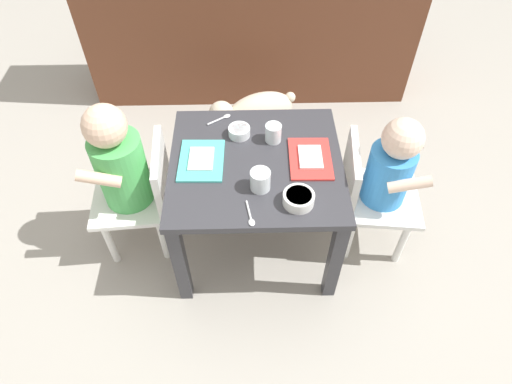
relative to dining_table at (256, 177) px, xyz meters
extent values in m
plane|color=#9E998E|center=(0.00, 0.00, -0.37)|extent=(7.00, 7.00, 0.00)
cube|color=brown|center=(0.00, 1.07, 0.06)|extent=(1.65, 0.35, 0.87)
cube|color=#333338|center=(0.00, 0.00, 0.06)|extent=(0.59, 0.56, 0.03)
cube|color=#333338|center=(-0.27, -0.25, -0.16)|extent=(0.04, 0.04, 0.42)
cube|color=#333338|center=(0.27, -0.25, -0.16)|extent=(0.04, 0.04, 0.42)
cube|color=#333338|center=(-0.27, 0.25, -0.16)|extent=(0.04, 0.04, 0.42)
cube|color=#333338|center=(0.27, 0.25, -0.16)|extent=(0.04, 0.04, 0.42)
cube|color=white|center=(-0.47, 0.02, -0.12)|extent=(0.30, 0.30, 0.02)
cube|color=white|center=(-0.34, 0.02, 0.00)|extent=(0.04, 0.27, 0.22)
cylinder|color=#4CB259|center=(-0.47, 0.02, 0.03)|extent=(0.18, 0.18, 0.28)
sphere|color=beige|center=(-0.48, 0.01, 0.23)|extent=(0.14, 0.14, 0.14)
cylinder|color=white|center=(-0.57, 0.11, -0.25)|extent=(0.03, 0.03, 0.24)
cylinder|color=white|center=(-0.56, -0.09, -0.25)|extent=(0.03, 0.03, 0.24)
cylinder|color=white|center=(-0.37, 0.12, -0.25)|extent=(0.03, 0.03, 0.24)
cylinder|color=white|center=(-0.36, -0.08, -0.25)|extent=(0.03, 0.03, 0.24)
cylinder|color=beige|center=(-0.52, 0.11, 0.10)|extent=(0.15, 0.05, 0.09)
cylinder|color=beige|center=(-0.51, -0.09, 0.10)|extent=(0.15, 0.05, 0.09)
cube|color=white|center=(0.47, -0.01, -0.12)|extent=(0.31, 0.31, 0.02)
cube|color=white|center=(0.34, 0.01, 0.00)|extent=(0.05, 0.27, 0.22)
cylinder|color=#388CD8|center=(0.47, -0.01, 0.00)|extent=(0.16, 0.16, 0.22)
sphere|color=beige|center=(0.48, -0.01, 0.18)|extent=(0.14, 0.14, 0.14)
cylinder|color=white|center=(0.55, -0.12, -0.25)|extent=(0.03, 0.03, 0.24)
cylinder|color=white|center=(0.58, 0.08, -0.25)|extent=(0.03, 0.03, 0.24)
cylinder|color=white|center=(0.36, -0.09, -0.25)|extent=(0.03, 0.03, 0.24)
cylinder|color=white|center=(0.38, 0.10, -0.25)|extent=(0.03, 0.03, 0.24)
cylinder|color=beige|center=(0.50, -0.10, 0.06)|extent=(0.15, 0.06, 0.09)
cylinder|color=beige|center=(0.52, 0.08, 0.06)|extent=(0.15, 0.06, 0.09)
ellipsoid|color=beige|center=(0.03, 0.56, -0.16)|extent=(0.36, 0.26, 0.18)
sphere|color=beige|center=(-0.14, 0.50, -0.11)|extent=(0.11, 0.11, 0.11)
sphere|color=black|center=(-0.18, 0.48, -0.12)|extent=(0.05, 0.05, 0.05)
torus|color=green|center=(-0.11, 0.51, -0.13)|extent=(0.06, 0.10, 0.10)
sphere|color=beige|center=(0.17, 0.62, -0.12)|extent=(0.05, 0.05, 0.05)
cylinder|color=beige|center=(-0.07, 0.57, -0.30)|extent=(0.04, 0.04, 0.14)
cylinder|color=beige|center=(-0.04, 0.49, -0.30)|extent=(0.04, 0.04, 0.14)
cylinder|color=beige|center=(0.10, 0.64, -0.30)|extent=(0.04, 0.04, 0.14)
cylinder|color=beige|center=(0.13, 0.55, -0.30)|extent=(0.04, 0.04, 0.14)
cube|color=#4CC6BC|center=(-0.19, 0.01, 0.08)|extent=(0.15, 0.20, 0.01)
cube|color=white|center=(-0.19, 0.01, 0.09)|extent=(0.09, 0.11, 0.01)
cube|color=red|center=(0.19, 0.01, 0.08)|extent=(0.15, 0.20, 0.01)
cube|color=white|center=(0.19, 0.01, 0.09)|extent=(0.08, 0.11, 0.01)
cylinder|color=white|center=(0.01, -0.12, 0.11)|extent=(0.07, 0.07, 0.07)
cylinder|color=silver|center=(0.01, -0.12, 0.09)|extent=(0.06, 0.06, 0.04)
cylinder|color=white|center=(0.06, 0.11, 0.11)|extent=(0.06, 0.06, 0.07)
cylinder|color=silver|center=(0.06, 0.11, 0.09)|extent=(0.05, 0.05, 0.03)
cylinder|color=white|center=(0.13, -0.18, 0.10)|extent=(0.10, 0.10, 0.04)
cylinder|color=#4C8C33|center=(0.13, -0.18, 0.11)|extent=(0.08, 0.08, 0.01)
cylinder|color=white|center=(-0.06, 0.14, 0.09)|extent=(0.08, 0.08, 0.03)
cylinder|color=#D84C33|center=(-0.06, 0.14, 0.11)|extent=(0.06, 0.06, 0.01)
cylinder|color=silver|center=(-0.03, -0.21, 0.08)|extent=(0.02, 0.08, 0.01)
ellipsoid|color=silver|center=(-0.02, -0.26, 0.08)|extent=(0.02, 0.03, 0.01)
cylinder|color=silver|center=(-0.14, 0.22, 0.08)|extent=(0.07, 0.05, 0.01)
ellipsoid|color=silver|center=(-0.10, 0.24, 0.08)|extent=(0.03, 0.03, 0.01)
camera|label=1|loc=(-0.03, -1.06, 1.14)|focal=30.92mm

